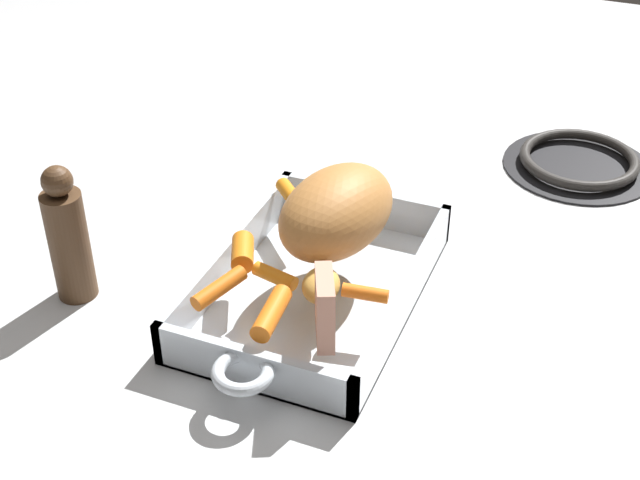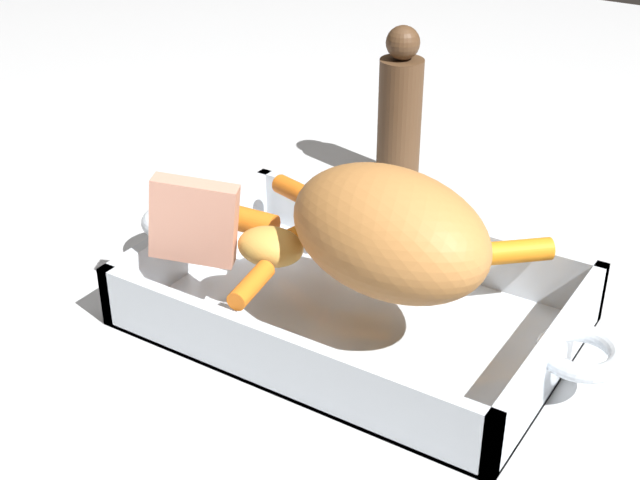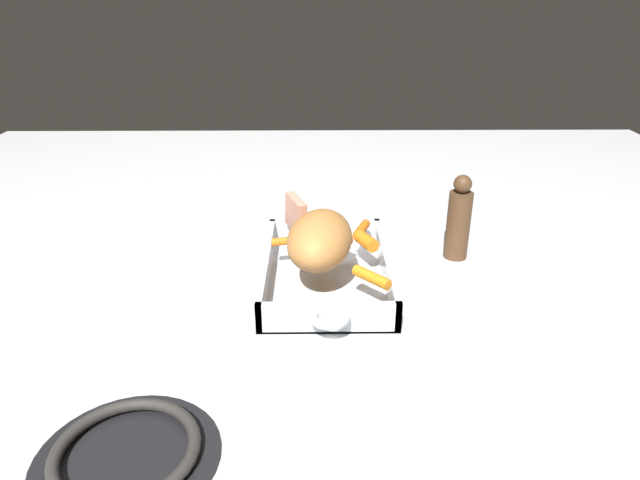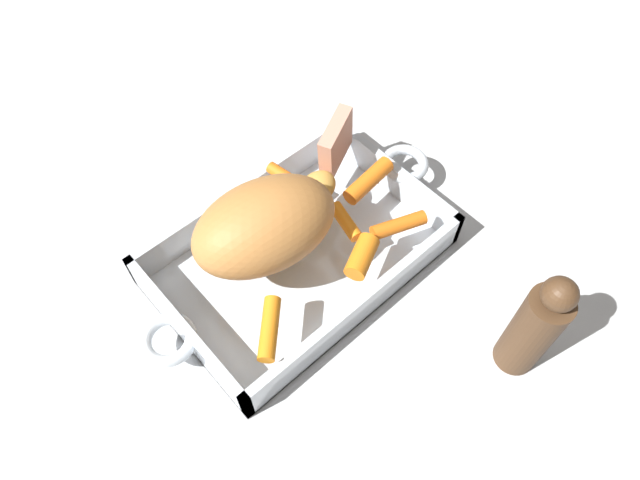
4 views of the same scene
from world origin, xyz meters
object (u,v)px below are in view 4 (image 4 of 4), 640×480
(roasting_dish, at_px, (299,253))
(pork_roast, at_px, (265,226))
(baby_carrot_northeast, at_px, (368,180))
(baby_carrot_long, at_px, (285,176))
(potato_golden_small, at_px, (317,188))
(baby_carrot_short, at_px, (362,257))
(baby_carrot_northwest, at_px, (269,329))
(pepper_mill, at_px, (534,328))
(baby_carrot_center_left, at_px, (399,225))
(baby_carrot_southwest, at_px, (345,221))
(roast_slice_thick, at_px, (336,143))

(roasting_dish, bearing_deg, pork_roast, -19.01)
(roasting_dish, distance_m, baby_carrot_northeast, 0.12)
(baby_carrot_northeast, distance_m, baby_carrot_long, 0.10)
(baby_carrot_northeast, height_order, potato_golden_small, potato_golden_small)
(baby_carrot_short, xyz_separation_m, potato_golden_small, (-0.03, -0.10, 0.00))
(baby_carrot_northwest, distance_m, pepper_mill, 0.26)
(baby_carrot_center_left, bearing_deg, roasting_dish, -36.18)
(roasting_dish, bearing_deg, baby_carrot_northeast, -179.41)
(baby_carrot_northwest, bearing_deg, baby_carrot_short, 178.81)
(baby_carrot_long, height_order, baby_carrot_southwest, same)
(baby_carrot_northeast, bearing_deg, baby_carrot_short, 41.98)
(baby_carrot_long, bearing_deg, baby_carrot_northeast, 133.40)
(potato_golden_small, xyz_separation_m, pepper_mill, (-0.04, 0.27, 0.01))
(pepper_mill, bearing_deg, potato_golden_small, -82.27)
(pork_roast, bearing_deg, baby_carrot_northwest, 52.20)
(baby_carrot_center_left, relative_size, baby_carrot_southwest, 1.30)
(pork_roast, distance_m, baby_carrot_southwest, 0.10)
(baby_carrot_southwest, distance_m, baby_carrot_short, 0.05)
(pork_roast, height_order, pepper_mill, pepper_mill)
(pork_roast, xyz_separation_m, baby_carrot_northeast, (-0.14, 0.01, -0.03))
(baby_carrot_center_left, xyz_separation_m, potato_golden_small, (0.04, -0.10, 0.01))
(baby_carrot_northeast, height_order, baby_carrot_long, baby_carrot_northeast)
(potato_golden_small, distance_m, pepper_mill, 0.28)
(roast_slice_thick, height_order, potato_golden_small, roast_slice_thick)
(roast_slice_thick, height_order, baby_carrot_northeast, roast_slice_thick)
(roast_slice_thick, xyz_separation_m, pepper_mill, (0.01, 0.30, -0.01))
(roasting_dish, distance_m, pork_roast, 0.09)
(baby_carrot_southwest, relative_size, potato_golden_small, 0.97)
(roasting_dish, relative_size, potato_golden_small, 7.98)
(baby_carrot_center_left, height_order, potato_golden_small, potato_golden_small)
(roasting_dish, relative_size, roast_slice_thick, 6.39)
(baby_carrot_center_left, bearing_deg, baby_carrot_short, 3.23)
(pork_roast, bearing_deg, roast_slice_thick, -163.06)
(baby_carrot_northeast, height_order, pepper_mill, pepper_mill)
(baby_carrot_long, relative_size, baby_carrot_southwest, 0.94)
(pork_roast, height_order, potato_golden_small, pork_roast)
(baby_carrot_center_left, distance_m, baby_carrot_southwest, 0.06)
(baby_carrot_northwest, relative_size, baby_carrot_southwest, 1.33)
(roasting_dish, relative_size, baby_carrot_northwest, 6.20)
(roast_slice_thick, bearing_deg, roasting_dish, 26.91)
(baby_carrot_northwest, distance_m, baby_carrot_center_left, 0.19)
(baby_carrot_center_left, distance_m, baby_carrot_long, 0.15)
(potato_golden_small, bearing_deg, roasting_dish, 28.10)
(pork_roast, bearing_deg, pepper_mill, 116.29)
(baby_carrot_northwest, xyz_separation_m, baby_carrot_short, (-0.13, 0.00, 0.00))
(roast_slice_thick, bearing_deg, baby_carrot_northeast, 92.67)
(baby_carrot_northeast, xyz_separation_m, baby_carrot_long, (0.07, -0.07, -0.00))
(baby_carrot_northwest, bearing_deg, roast_slice_thick, -148.89)
(roast_slice_thick, xyz_separation_m, baby_carrot_southwest, (0.06, 0.08, -0.02))
(baby_carrot_northeast, xyz_separation_m, potato_golden_small, (0.05, -0.03, 0.00))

